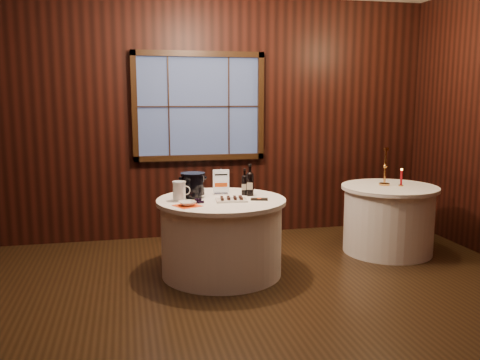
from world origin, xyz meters
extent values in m
plane|color=black|center=(0.00, 0.00, 0.00)|extent=(6.00, 6.00, 0.00)
cube|color=black|center=(0.00, 2.50, 1.50)|extent=(6.00, 0.02, 3.00)
cube|color=#3A4B7A|center=(0.00, 2.47, 1.65)|extent=(1.50, 0.01, 1.20)
cylinder|color=white|center=(0.00, 1.00, 0.36)|extent=(1.20, 1.20, 0.73)
cylinder|color=white|center=(0.00, 1.00, 0.75)|extent=(1.28, 1.28, 0.04)
cylinder|color=white|center=(2.00, 1.30, 0.36)|extent=(1.00, 1.00, 0.73)
cylinder|color=white|center=(2.00, 1.30, 0.75)|extent=(1.08, 1.08, 0.04)
cube|color=#ACACB3|center=(0.04, 1.23, 0.78)|extent=(0.15, 0.09, 0.01)
cube|color=#ACACB3|center=(0.04, 1.23, 0.91)|extent=(0.02, 0.01, 0.26)
cube|color=white|center=(0.04, 1.22, 0.91)|extent=(0.17, 0.02, 0.24)
cylinder|color=black|center=(0.27, 1.15, 0.86)|extent=(0.07, 0.07, 0.18)
sphere|color=black|center=(0.27, 1.15, 0.95)|extent=(0.07, 0.07, 0.07)
cylinder|color=black|center=(0.27, 1.15, 0.99)|extent=(0.02, 0.02, 0.08)
cylinder|color=black|center=(0.27, 1.15, 1.03)|extent=(0.03, 0.03, 0.02)
cube|color=beige|center=(0.27, 1.11, 0.86)|extent=(0.05, 0.02, 0.06)
cylinder|color=black|center=(0.32, 1.10, 0.87)|extent=(0.08, 0.08, 0.21)
sphere|color=black|center=(0.32, 1.10, 0.98)|extent=(0.08, 0.08, 0.08)
cylinder|color=black|center=(0.32, 1.10, 1.04)|extent=(0.03, 0.03, 0.09)
cylinder|color=black|center=(0.32, 1.10, 1.08)|extent=(0.03, 0.03, 0.02)
cube|color=beige|center=(0.32, 1.06, 0.87)|extent=(0.06, 0.02, 0.07)
cylinder|color=black|center=(-0.26, 1.13, 0.79)|extent=(0.18, 0.18, 0.03)
cylinder|color=black|center=(-0.26, 1.13, 0.90)|extent=(0.23, 0.23, 0.20)
cylinder|color=black|center=(-0.26, 1.13, 1.01)|extent=(0.25, 0.25, 0.02)
cube|color=white|center=(0.08, 0.87, 0.78)|extent=(0.31, 0.22, 0.02)
cube|color=black|center=(0.35, 0.87, 0.78)|extent=(0.18, 0.13, 0.01)
cylinder|color=#342613|center=(-0.32, 0.87, 0.79)|extent=(0.07, 0.04, 0.03)
cylinder|color=white|center=(-0.41, 0.99, 0.86)|extent=(0.12, 0.12, 0.18)
cylinder|color=white|center=(-0.41, 0.99, 0.96)|extent=(0.13, 0.13, 0.01)
torus|color=white|center=(-0.35, 0.99, 0.87)|extent=(0.09, 0.02, 0.09)
cube|color=#EB4413|center=(-0.37, 0.75, 0.77)|extent=(0.28, 0.28, 0.00)
imported|color=white|center=(-0.37, 0.75, 0.79)|extent=(0.19, 0.19, 0.04)
cylinder|color=gold|center=(1.97, 1.37, 0.78)|extent=(0.12, 0.12, 0.02)
cylinder|color=gold|center=(1.97, 1.37, 0.98)|extent=(0.03, 0.03, 0.38)
cylinder|color=gold|center=(1.97, 1.37, 1.19)|extent=(0.06, 0.06, 0.03)
cylinder|color=gold|center=(2.12, 1.27, 0.78)|extent=(0.05, 0.05, 0.01)
cylinder|color=#B10D16|center=(2.12, 1.27, 0.87)|extent=(0.02, 0.02, 0.16)
sphere|color=#FFB23F|center=(2.12, 1.27, 0.96)|extent=(0.02, 0.02, 0.02)
camera|label=1|loc=(-0.91, -3.84, 1.77)|focal=38.00mm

